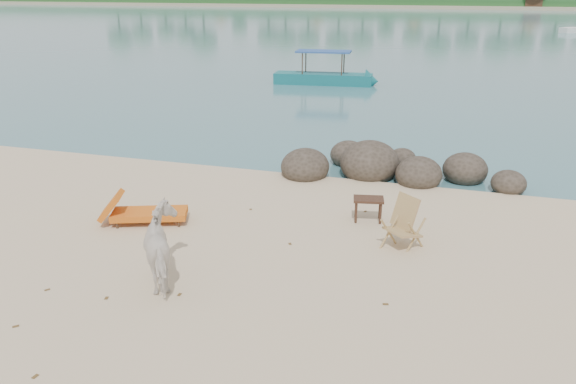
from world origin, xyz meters
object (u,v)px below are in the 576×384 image
cow (165,249)px  side_table (368,211)px  deck_chair (403,226)px  boat_near (324,56)px  boulders (383,167)px  lounge_chair (149,211)px

cow → side_table: cow is taller
cow → deck_chair: bearing=177.3°
deck_chair → boat_near: size_ratio=0.17×
boulders → deck_chair: (1.00, -4.62, 0.27)m
boulders → boat_near: size_ratio=1.10×
side_table → lounge_chair: size_ratio=0.33×
boulders → side_table: boulders is taller
cow → side_table: bearing=-165.1°
cow → side_table: 4.86m
lounge_chair → deck_chair: size_ratio=2.03×
boulders → deck_chair: bearing=-77.8°
boulders → boat_near: (-5.29, 14.87, 1.21)m
boat_near → boulders: bearing=-76.0°
boulders → lounge_chair: (-4.56, -4.96, 0.07)m
side_table → boat_near: boat_near is taller
boulders → cow: (-2.90, -7.24, 0.43)m
side_table → deck_chair: (0.88, -1.17, 0.24)m
cow → side_table: size_ratio=2.37×
side_table → lounge_chair: 4.91m
side_table → cow: bearing=-139.3°
boulders → cow: size_ratio=4.12×
cow → deck_chair: size_ratio=1.57×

